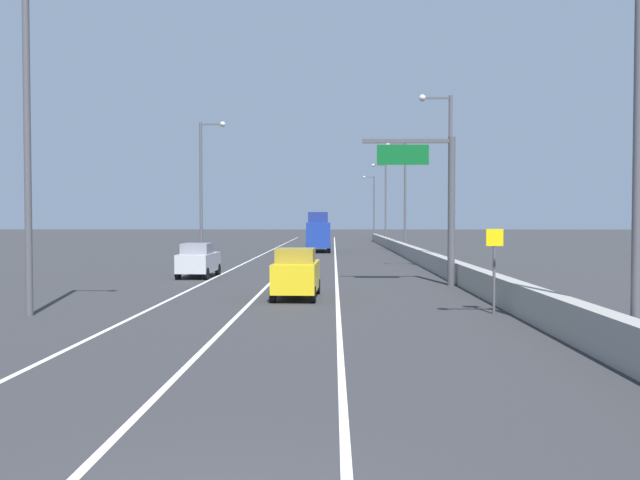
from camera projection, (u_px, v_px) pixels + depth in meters
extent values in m
plane|color=#2D2D30|center=(321.00, 251.00, 70.30)|extent=(320.00, 320.00, 0.00)
cube|color=silver|center=(261.00, 255.00, 61.42)|extent=(0.16, 130.00, 0.00)
cube|color=silver|center=(298.00, 255.00, 61.35)|extent=(0.16, 130.00, 0.00)
cube|color=silver|center=(335.00, 255.00, 61.28)|extent=(0.16, 130.00, 0.00)
cube|color=gray|center=(427.00, 259.00, 46.14)|extent=(0.60, 120.00, 1.10)
cylinder|color=#47474C|center=(451.00, 211.00, 33.16)|extent=(0.36, 0.36, 7.50)
cube|color=#47474C|center=(407.00, 141.00, 33.10)|extent=(4.50, 0.20, 0.20)
cube|color=#0C5923|center=(403.00, 155.00, 33.00)|extent=(2.60, 0.10, 1.00)
cylinder|color=#4C4C51|center=(494.00, 280.00, 23.13)|extent=(0.10, 0.10, 2.40)
cube|color=yellow|center=(495.00, 237.00, 23.04)|extent=(0.60, 0.04, 0.60)
cylinder|color=#4C4C51|center=(638.00, 127.00, 16.19)|extent=(0.24, 0.24, 11.24)
cylinder|color=#4C4C51|center=(450.00, 184.00, 41.92)|extent=(0.24, 0.24, 11.24)
cube|color=#4C4C51|center=(436.00, 98.00, 41.77)|extent=(1.80, 0.12, 0.12)
sphere|color=beige|center=(422.00, 98.00, 41.79)|extent=(0.44, 0.44, 0.44)
cylinder|color=#4C4C51|center=(405.00, 198.00, 67.65)|extent=(0.24, 0.24, 11.24)
cube|color=#4C4C51|center=(397.00, 144.00, 67.50)|extent=(1.80, 0.12, 0.12)
sphere|color=beige|center=(388.00, 144.00, 67.52)|extent=(0.44, 0.44, 0.44)
cylinder|color=#4C4C51|center=(386.00, 204.00, 93.38)|extent=(0.24, 0.24, 11.24)
cube|color=#4C4C51|center=(379.00, 165.00, 93.23)|extent=(1.80, 0.12, 0.12)
sphere|color=beige|center=(373.00, 165.00, 93.25)|extent=(0.44, 0.44, 0.44)
cylinder|color=#4C4C51|center=(374.00, 207.00, 119.11)|extent=(0.24, 0.24, 11.24)
cube|color=#4C4C51|center=(369.00, 177.00, 118.96)|extent=(1.80, 0.12, 0.12)
sphere|color=beige|center=(364.00, 177.00, 118.98)|extent=(0.44, 0.44, 0.44)
cylinder|color=#4C4C51|center=(27.00, 153.00, 22.55)|extent=(0.24, 0.24, 11.24)
cylinder|color=#4C4C51|center=(201.00, 192.00, 53.44)|extent=(0.24, 0.24, 11.24)
cube|color=#4C4C51|center=(212.00, 124.00, 53.25)|extent=(1.80, 0.12, 0.12)
sphere|color=beige|center=(223.00, 124.00, 53.23)|extent=(0.44, 0.44, 0.44)
cube|color=#B7B7BC|center=(199.00, 262.00, 37.96)|extent=(1.87, 4.11, 1.04)
cube|color=gray|center=(197.00, 249.00, 37.53)|extent=(1.59, 1.87, 0.60)
cylinder|color=black|center=(192.00, 269.00, 39.59)|extent=(0.24, 0.69, 0.68)
cylinder|color=black|center=(218.00, 269.00, 39.51)|extent=(0.24, 0.69, 0.68)
cylinder|color=black|center=(178.00, 274.00, 36.44)|extent=(0.24, 0.69, 0.68)
cylinder|color=black|center=(206.00, 274.00, 36.36)|extent=(0.24, 0.69, 0.68)
cube|color=white|center=(318.00, 239.00, 85.16)|extent=(1.74, 4.66, 0.98)
cube|color=#96969E|center=(318.00, 233.00, 84.67)|extent=(1.52, 2.10, 0.60)
cylinder|color=black|center=(312.00, 242.00, 87.05)|extent=(0.23, 0.68, 0.68)
cylinder|color=black|center=(324.00, 242.00, 87.03)|extent=(0.23, 0.68, 0.68)
cylinder|color=black|center=(312.00, 243.00, 83.31)|extent=(0.23, 0.68, 0.68)
cylinder|color=black|center=(324.00, 243.00, 83.29)|extent=(0.23, 0.68, 0.68)
cube|color=gold|center=(296.00, 276.00, 27.79)|extent=(1.90, 4.15, 1.19)
cube|color=olive|center=(296.00, 256.00, 27.35)|extent=(1.61, 1.89, 0.60)
cylinder|color=black|center=(282.00, 286.00, 29.45)|extent=(0.24, 0.69, 0.68)
cylinder|color=black|center=(318.00, 286.00, 29.36)|extent=(0.24, 0.69, 0.68)
cylinder|color=black|center=(273.00, 294.00, 26.25)|extent=(0.24, 0.69, 0.68)
cylinder|color=black|center=(313.00, 295.00, 26.17)|extent=(0.24, 0.69, 0.68)
cube|color=navy|center=(318.00, 235.00, 68.78)|extent=(2.64, 8.22, 2.56)
cube|color=navy|center=(318.00, 217.00, 70.52)|extent=(2.16, 1.85, 1.10)
cylinder|color=black|center=(308.00, 246.00, 72.18)|extent=(0.25, 1.01, 1.00)
cylinder|color=black|center=(328.00, 246.00, 72.20)|extent=(0.25, 1.01, 1.00)
cylinder|color=black|center=(307.00, 248.00, 65.43)|extent=(0.25, 1.01, 1.00)
cylinder|color=black|center=(329.00, 248.00, 65.45)|extent=(0.25, 1.01, 1.00)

